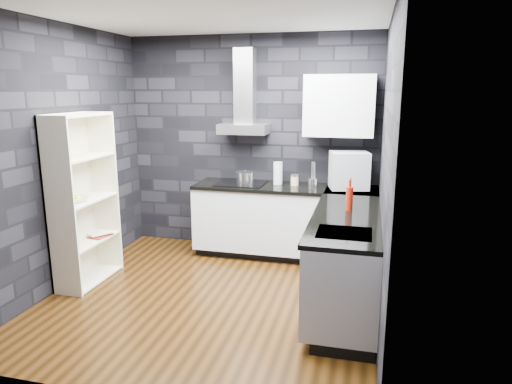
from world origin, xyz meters
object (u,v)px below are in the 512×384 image
at_px(pot, 245,178).
at_px(storage_jar, 295,181).
at_px(fruit_bowl, 76,199).
at_px(bookshelf, 84,200).
at_px(utensil_crock, 313,184).
at_px(red_bottle, 349,199).
at_px(glass_vase, 278,173).
at_px(appliance_garage, 349,170).

height_order(pot, storage_jar, pot).
bearing_deg(fruit_bowl, bookshelf, 90.00).
height_order(pot, utensil_crock, pot).
relative_size(storage_jar, utensil_crock, 0.93).
relative_size(pot, bookshelf, 0.12).
bearing_deg(utensil_crock, red_bottle, -62.70).
height_order(pot, fruit_bowl, pot).
distance_m(pot, glass_vase, 0.41).
relative_size(glass_vase, storage_jar, 2.35).
height_order(red_bottle, bookshelf, bookshelf).
bearing_deg(red_bottle, fruit_bowl, -172.04).
distance_m(appliance_garage, bookshelf, 2.94).
bearing_deg(bookshelf, utensil_crock, 30.45).
distance_m(pot, fruit_bowl, 1.96).
bearing_deg(utensil_crock, glass_vase, 159.26).
bearing_deg(pot, bookshelf, -139.69).
bearing_deg(glass_vase, storage_jar, -7.06).
xyz_separation_m(glass_vase, utensil_crock, (0.45, -0.17, -0.07)).
height_order(bookshelf, fruit_bowl, bookshelf).
bearing_deg(glass_vase, pot, -165.37).
xyz_separation_m(glass_vase, storage_jar, (0.21, -0.03, -0.08)).
relative_size(appliance_garage, bookshelf, 0.24).
distance_m(pot, red_bottle, 1.61).
distance_m(pot, utensil_crock, 0.84).
xyz_separation_m(appliance_garage, fruit_bowl, (-2.67, -1.33, -0.19)).
distance_m(storage_jar, utensil_crock, 0.28).
xyz_separation_m(glass_vase, bookshelf, (-1.81, -1.31, -0.14)).
distance_m(glass_vase, appliance_garage, 0.87).
height_order(utensil_crock, appliance_garage, appliance_garage).
relative_size(utensil_crock, red_bottle, 0.54).
bearing_deg(storage_jar, utensil_crock, -31.32).
relative_size(utensil_crock, bookshelf, 0.07).
xyz_separation_m(glass_vase, fruit_bowl, (-1.81, -1.44, -0.10)).
relative_size(appliance_garage, fruit_bowl, 1.76).
xyz_separation_m(utensil_crock, red_bottle, (0.46, -0.89, 0.05)).
bearing_deg(pot, red_bottle, -36.44).
bearing_deg(pot, fruit_bowl, -136.83).
bearing_deg(bookshelf, red_bottle, 9.00).
bearing_deg(pot, glass_vase, 14.63).
height_order(glass_vase, red_bottle, glass_vase).
xyz_separation_m(pot, bookshelf, (-1.43, -1.21, -0.07)).
bearing_deg(bookshelf, pot, 44.00).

